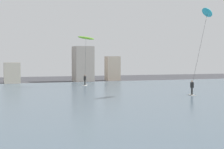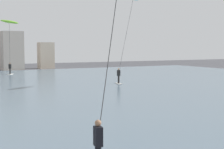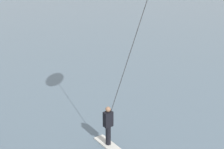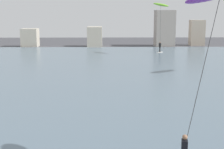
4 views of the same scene
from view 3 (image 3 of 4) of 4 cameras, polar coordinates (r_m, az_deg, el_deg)
The scene contains 0 objects.
Camera 3 is at (8.15, 1.30, 7.14)m, focal length 52.07 mm.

